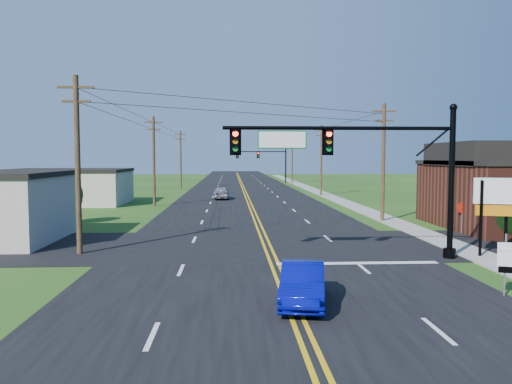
{
  "coord_description": "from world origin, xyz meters",
  "views": [
    {
      "loc": [
        -1.84,
        -15.47,
        4.93
      ],
      "look_at": [
        -0.53,
        10.0,
        3.15
      ],
      "focal_mm": 35.0,
      "sensor_mm": 36.0,
      "label": 1
    }
  ],
  "objects": [
    {
      "name": "route_sign",
      "position": [
        7.83,
        1.38,
        1.31
      ],
      "size": [
        0.54,
        0.21,
        2.24
      ],
      "rotation": [
        0.0,
        0.0,
        -0.33
      ],
      "color": "slate",
      "rests_on": "ground"
    },
    {
      "name": "stop_sign",
      "position": [
        13.0,
        15.56,
        1.48
      ],
      "size": [
        0.73,
        0.09,
        2.06
      ],
      "rotation": [
        0.0,
        0.0,
        -0.02
      ],
      "color": "slate",
      "rests_on": "ground"
    },
    {
      "name": "blue_car",
      "position": [
        0.57,
        0.87,
        0.67
      ],
      "size": [
        2.09,
        4.26,
        1.34
      ],
      "primitive_type": "imported",
      "rotation": [
        0.0,
        0.0,
        -0.17
      ],
      "color": "#070B98",
      "rests_on": "ground"
    },
    {
      "name": "utility_pole_right_c",
      "position": [
        9.8,
        78.0,
        4.72
      ],
      "size": [
        1.8,
        0.28,
        9.0
      ],
      "color": "#331F17",
      "rests_on": "ground"
    },
    {
      "name": "utility_pole_right_a",
      "position": [
        9.8,
        22.0,
        4.72
      ],
      "size": [
        1.8,
        0.28,
        9.0
      ],
      "color": "#331F17",
      "rests_on": "ground"
    },
    {
      "name": "utility_pole_left_a",
      "position": [
        -9.5,
        10.0,
        4.72
      ],
      "size": [
        1.8,
        0.28,
        9.0
      ],
      "color": "#331F17",
      "rests_on": "ground"
    },
    {
      "name": "tree_right_back",
      "position": [
        16.0,
        26.0,
        2.6
      ],
      "size": [
        3.0,
        3.0,
        4.1
      ],
      "color": "#331F17",
      "rests_on": "ground"
    },
    {
      "name": "pylon_sign",
      "position": [
        11.06,
        8.2,
        2.86
      ],
      "size": [
        1.89,
        0.85,
        3.92
      ],
      "rotation": [
        0.0,
        0.0,
        -0.32
      ],
      "color": "black",
      "rests_on": "ground"
    },
    {
      "name": "road_main",
      "position": [
        0.0,
        50.0,
        0.02
      ],
      "size": [
        16.0,
        220.0,
        0.04
      ],
      "primitive_type": "cube",
      "color": "black",
      "rests_on": "ground"
    },
    {
      "name": "utility_pole_left_b",
      "position": [
        -9.5,
        35.0,
        4.72
      ],
      "size": [
        1.8,
        0.28,
        9.0
      ],
      "color": "#331F17",
      "rests_on": "ground"
    },
    {
      "name": "tree_left",
      "position": [
        -14.0,
        22.0,
        2.16
      ],
      "size": [
        2.4,
        2.4,
        3.37
      ],
      "color": "#331F17",
      "rests_on": "ground"
    },
    {
      "name": "utility_pole_left_c",
      "position": [
        -9.5,
        62.0,
        4.72
      ],
      "size": [
        1.8,
        0.28,
        9.0
      ],
      "color": "#331F17",
      "rests_on": "ground"
    },
    {
      "name": "signal_mast_far",
      "position": [
        4.44,
        80.0,
        4.55
      ],
      "size": [
        10.98,
        0.6,
        7.48
      ],
      "color": "black",
      "rests_on": "ground"
    },
    {
      "name": "cream_bldg_far",
      "position": [
        -19.0,
        38.0,
        1.86
      ],
      "size": [
        12.2,
        9.2,
        3.7
      ],
      "color": "beige",
      "rests_on": "ground"
    },
    {
      "name": "signal_mast_main",
      "position": [
        4.34,
        8.0,
        4.75
      ],
      "size": [
        11.3,
        0.6,
        7.48
      ],
      "color": "black",
      "rests_on": "ground"
    },
    {
      "name": "ground",
      "position": [
        0.0,
        0.0,
        0.0
      ],
      "size": [
        260.0,
        260.0,
        0.0
      ],
      "primitive_type": "plane",
      "color": "#1A4313",
      "rests_on": "ground"
    },
    {
      "name": "distant_car",
      "position": [
        -2.89,
        42.81,
        0.75
      ],
      "size": [
        1.78,
        4.41,
        1.5
      ],
      "primitive_type": "imported",
      "rotation": [
        0.0,
        0.0,
        3.14
      ],
      "color": "#A1A0A5",
      "rests_on": "ground"
    },
    {
      "name": "road_cross",
      "position": [
        0.0,
        12.0,
        0.02
      ],
      "size": [
        70.0,
        10.0,
        0.04
      ],
      "primitive_type": "cube",
      "color": "black",
      "rests_on": "ground"
    },
    {
      "name": "utility_pole_right_b",
      "position": [
        9.8,
        48.0,
        4.72
      ],
      "size": [
        1.8,
        0.28,
        9.0
      ],
      "color": "#331F17",
      "rests_on": "ground"
    },
    {
      "name": "sidewalk",
      "position": [
        10.5,
        40.0,
        0.04
      ],
      "size": [
        2.0,
        160.0,
        0.08
      ],
      "primitive_type": "cube",
      "color": "gray",
      "rests_on": "ground"
    }
  ]
}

